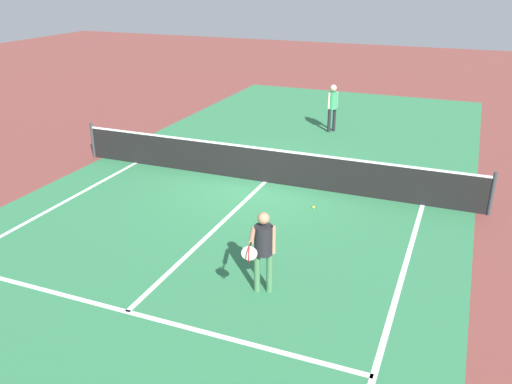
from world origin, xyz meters
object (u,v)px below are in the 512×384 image
(player_near, at_px, (263,245))
(net, at_px, (265,165))
(tennis_ball_near_net, at_px, (313,207))
(player_far, at_px, (333,103))

(player_near, bearing_deg, net, 110.72)
(player_near, xyz_separation_m, tennis_ball_near_net, (-0.18, 3.80, -0.91))
(player_near, relative_size, tennis_ball_near_net, 23.29)
(player_far, relative_size, tennis_ball_near_net, 25.08)
(player_near, bearing_deg, player_far, 98.11)
(player_near, height_order, tennis_ball_near_net, player_near)
(player_near, relative_size, player_far, 0.93)
(tennis_ball_near_net, bearing_deg, net, 145.18)
(tennis_ball_near_net, bearing_deg, player_near, -87.24)
(player_near, xyz_separation_m, player_far, (-1.49, 10.44, 0.07))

